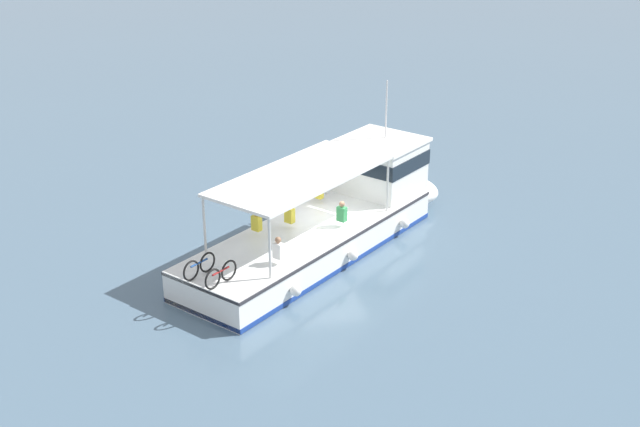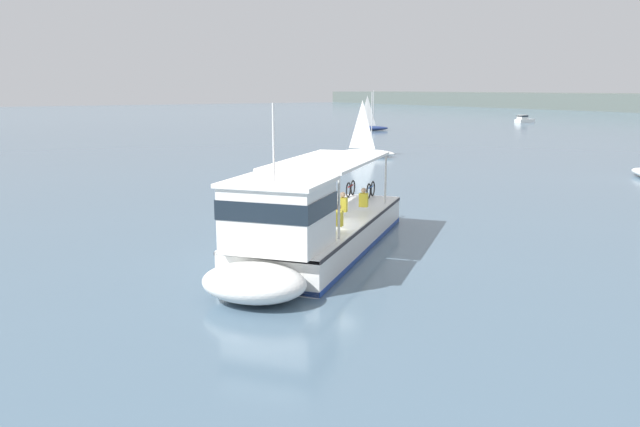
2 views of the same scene
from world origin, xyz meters
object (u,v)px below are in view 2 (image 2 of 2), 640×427
Objects in this scene: sailboat_off_bow at (371,126)px; motorboat_far_right at (524,119)px; ferry_main at (310,230)px; sailboat_horizon_east at (367,150)px.

sailboat_off_bow reaches higher than motorboat_far_right.
motorboat_far_right is at bearing 94.31° from sailboat_off_bow.
ferry_main is 33.19m from sailboat_horizon_east.
sailboat_off_bow is 1.00× the size of sailboat_horizon_east.
sailboat_horizon_east is at bearing -36.88° from sailboat_off_bow.
ferry_main is 3.26× the size of motorboat_far_right.
sailboat_off_bow is (-52.20, 41.03, -0.48)m from ferry_main.
sailboat_off_bow is 33.23m from sailboat_horizon_east.
sailboat_horizon_east is 1.49× the size of motorboat_far_right.
sailboat_off_bow reaches higher than ferry_main.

